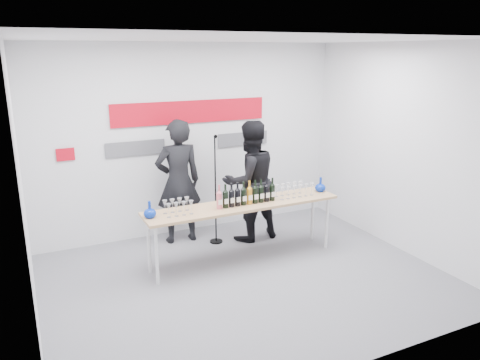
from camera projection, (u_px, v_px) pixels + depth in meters
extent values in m
plane|color=slate|center=(247.00, 279.00, 6.09)|extent=(5.00, 5.00, 0.00)
cube|color=silver|center=(191.00, 140.00, 7.43)|extent=(5.00, 0.04, 3.00)
cube|color=red|center=(191.00, 112.00, 7.28)|extent=(2.50, 0.02, 0.35)
cube|color=#59595E|center=(136.00, 148.00, 7.04)|extent=(0.90, 0.02, 0.22)
cube|color=#59595E|center=(243.00, 139.00, 7.79)|extent=(0.90, 0.02, 0.22)
cube|color=red|center=(65.00, 155.00, 6.62)|extent=(0.25, 0.02, 0.18)
cube|color=tan|center=(243.00, 205.00, 6.45)|extent=(2.79, 0.57, 0.04)
cylinder|color=silver|center=(157.00, 255.00, 5.85)|extent=(0.05, 0.05, 0.80)
cylinder|color=silver|center=(327.00, 223.00, 6.95)|extent=(0.05, 0.05, 0.80)
cylinder|color=silver|center=(149.00, 245.00, 6.17)|extent=(0.05, 0.05, 0.80)
cylinder|color=silver|center=(313.00, 215.00, 7.27)|extent=(0.05, 0.05, 0.80)
imported|color=black|center=(178.00, 182.00, 7.08)|extent=(0.71, 0.48, 1.91)
imported|color=black|center=(250.00, 181.00, 7.18)|extent=(0.97, 0.78, 1.87)
cylinder|color=black|center=(216.00, 241.00, 7.26)|extent=(0.20, 0.20, 0.02)
cylinder|color=black|center=(215.00, 191.00, 7.05)|extent=(0.02, 0.02, 1.65)
sphere|color=black|center=(216.00, 136.00, 6.79)|extent=(0.05, 0.05, 0.05)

